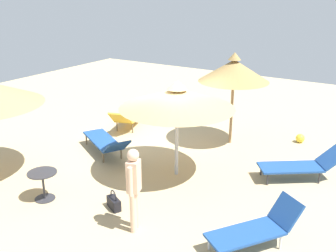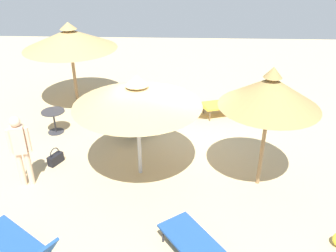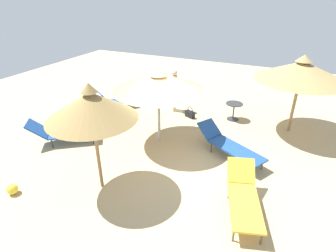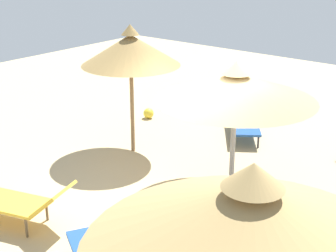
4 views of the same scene
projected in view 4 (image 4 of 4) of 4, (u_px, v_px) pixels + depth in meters
name	position (u px, v px, depth m)	size (l,w,h in m)	color
ground	(178.00, 201.00, 9.07)	(24.00, 24.00, 0.10)	tan
parasol_umbrella_near_right	(236.00, 87.00, 8.60)	(2.84, 2.84, 2.48)	#B2B2B7
parasol_umbrella_front	(131.00, 50.00, 10.36)	(2.09, 2.09, 2.80)	olive
parasol_umbrella_near_left	(251.00, 219.00, 4.15)	(2.94, 2.94, 2.72)	olive
lounge_chair_far_right	(243.00, 116.00, 12.08)	(1.76, 2.10, 0.85)	#1E478C
lounge_chair_edge	(17.00, 201.00, 8.09)	(2.09, 1.21, 0.84)	gold
lounge_chair_far_left	(149.00, 225.00, 7.45)	(1.68, 2.33, 0.79)	#1E478C
beach_ball	(149.00, 113.00, 13.13)	(0.27, 0.27, 0.27)	yellow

